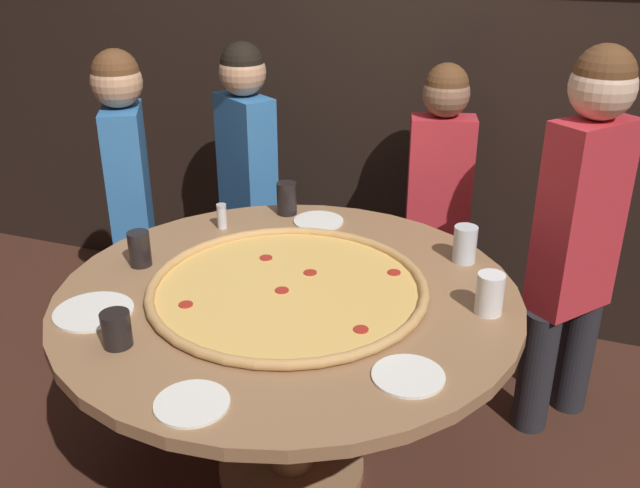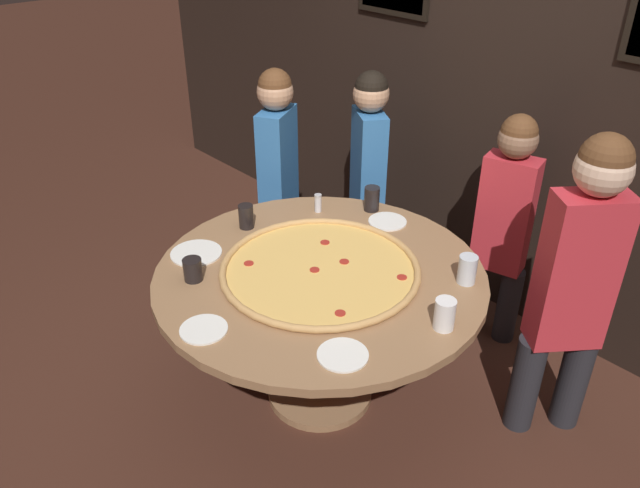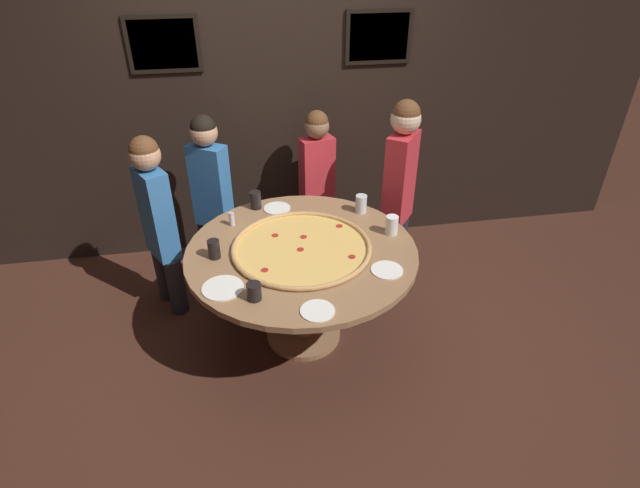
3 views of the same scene
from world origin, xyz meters
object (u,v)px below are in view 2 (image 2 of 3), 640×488
(white_plate_beside_cup, at_px, (387,221))
(diner_far_right, at_px, (278,169))
(drink_cup_beside_pizza, at_px, (245,217))
(drink_cup_near_left, at_px, (445,314))
(drink_cup_near_right, at_px, (467,269))
(white_plate_right_side, at_px, (343,355))
(drink_cup_far_right, at_px, (193,270))
(white_plate_far_back, at_px, (196,253))
(diner_far_left, at_px, (504,219))
(condiment_shaker, at_px, (318,203))
(dining_table, at_px, (320,297))
(diner_side_left, at_px, (368,170))
(drink_cup_front_edge, at_px, (372,199))
(diner_side_right, at_px, (575,278))
(giant_pizza, at_px, (320,268))
(white_plate_near_front, at_px, (204,330))

(white_plate_beside_cup, height_order, diner_far_right, diner_far_right)
(drink_cup_beside_pizza, height_order, white_plate_beside_cup, drink_cup_beside_pizza)
(drink_cup_near_left, height_order, drink_cup_beside_pizza, drink_cup_near_left)
(drink_cup_beside_pizza, distance_m, drink_cup_near_right, 1.11)
(drink_cup_beside_pizza, distance_m, white_plate_right_side, 1.06)
(drink_cup_far_right, bearing_deg, white_plate_far_back, 144.51)
(diner_far_left, bearing_deg, drink_cup_beside_pizza, 37.15)
(condiment_shaker, bearing_deg, drink_cup_near_left, -15.53)
(diner_far_right, bearing_deg, white_plate_far_back, 178.08)
(dining_table, height_order, diner_side_left, diner_side_left)
(drink_cup_near_right, bearing_deg, drink_cup_front_edge, 165.92)
(diner_side_right, bearing_deg, giant_pizza, -14.72)
(condiment_shaker, bearing_deg, drink_cup_beside_pizza, -106.99)
(diner_far_left, bearing_deg, white_plate_near_front, 65.99)
(white_plate_right_side, bearing_deg, white_plate_beside_cup, 123.19)
(drink_cup_front_edge, xyz_separation_m, diner_side_right, (1.10, 0.06, 0.02))
(drink_cup_far_right, bearing_deg, drink_cup_near_left, 29.61)
(drink_cup_front_edge, xyz_separation_m, drink_cup_far_right, (-0.08, -1.04, -0.01))
(white_plate_right_side, relative_size, white_plate_far_back, 0.81)
(drink_cup_front_edge, relative_size, white_plate_near_front, 0.69)
(diner_far_left, bearing_deg, condiment_shaker, 28.58)
(drink_cup_beside_pizza, bearing_deg, drink_cup_front_edge, 63.95)
(dining_table, bearing_deg, white_plate_near_front, -89.57)
(white_plate_right_side, distance_m, diner_side_right, 1.05)
(condiment_shaker, relative_size, diner_far_left, 0.08)
(drink_cup_near_right, bearing_deg, white_plate_near_front, -115.29)
(white_plate_beside_cup, bearing_deg, dining_table, -79.65)
(diner_far_right, bearing_deg, diner_side_left, -72.61)
(drink_cup_far_right, distance_m, diner_far_right, 1.15)
(giant_pizza, relative_size, white_plate_near_front, 4.76)
(white_plate_near_front, distance_m, diner_side_left, 1.62)
(white_plate_beside_cup, xyz_separation_m, diner_side_left, (-0.47, 0.35, 0.02))
(drink_cup_near_right, relative_size, white_plate_far_back, 0.54)
(diner_side_left, bearing_deg, white_plate_far_back, 125.84)
(diner_side_left, bearing_deg, drink_cup_beside_pizza, 124.30)
(drink_cup_far_right, xyz_separation_m, diner_side_right, (1.17, 1.10, 0.04))
(diner_far_right, bearing_deg, diner_far_left, -96.16)
(diner_far_right, distance_m, diner_side_left, 0.53)
(dining_table, xyz_separation_m, drink_cup_front_edge, (-0.25, 0.59, 0.21))
(drink_cup_beside_pizza, xyz_separation_m, white_plate_beside_cup, (0.44, 0.56, -0.06))
(drink_cup_near_right, height_order, white_plate_beside_cup, drink_cup_near_right)
(condiment_shaker, xyz_separation_m, diner_side_left, (-0.15, 0.53, -0.02))
(dining_table, height_order, white_plate_near_front, white_plate_near_front)
(diner_side_left, bearing_deg, condiment_shaker, 137.90)
(dining_table, bearing_deg, drink_cup_beside_pizza, -179.54)
(white_plate_beside_cup, xyz_separation_m, diner_far_right, (-0.83, -0.03, 0.03))
(drink_cup_beside_pizza, bearing_deg, diner_far_left, 51.91)
(dining_table, relative_size, white_plate_near_front, 7.87)
(diner_far_right, bearing_deg, drink_cup_near_right, -123.72)
(drink_cup_front_edge, bearing_deg, white_plate_right_side, -51.71)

